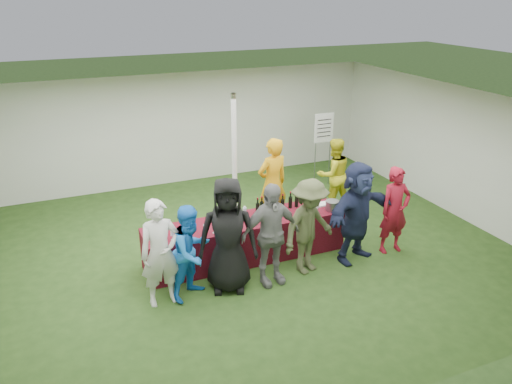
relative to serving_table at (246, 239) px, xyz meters
name	(u,v)px	position (x,y,z in m)	size (l,w,h in m)	color
ground	(233,254)	(-0.17, 0.21, -0.38)	(60.00, 60.00, 0.00)	#284719
tent	(234,161)	(0.33, 1.41, 0.98)	(10.00, 10.00, 10.00)	white
serving_table	(246,239)	(0.00, 0.00, 0.00)	(3.60, 0.80, 0.75)	maroon
wine_bottles	(277,205)	(0.68, 0.14, 0.50)	(0.87, 0.13, 0.32)	black
wine_glasses	(221,225)	(-0.54, -0.25, 0.49)	(2.75, 0.16, 0.16)	silver
water_bottle	(245,213)	(0.02, 0.08, 0.48)	(0.07, 0.07, 0.23)	silver
bar_towel	(323,204)	(1.60, 0.05, 0.39)	(0.25, 0.18, 0.03)	white
dump_bucket	(332,205)	(1.62, -0.22, 0.46)	(0.25, 0.25, 0.18)	slate
wine_list_sign	(324,133)	(3.05, 2.62, 0.94)	(0.50, 0.03, 1.80)	slate
staff_pourer	(272,184)	(0.97, 0.98, 0.56)	(0.68, 0.45, 1.87)	orange
staff_back	(333,174)	(2.56, 1.29, 0.42)	(0.78, 0.61, 1.60)	gold
customer_0	(160,253)	(-1.68, -0.78, 0.48)	(0.62, 0.41, 1.71)	silver
customer_1	(192,252)	(-1.20, -0.77, 0.39)	(0.75, 0.58, 1.54)	blue
customer_2	(228,235)	(-0.61, -0.81, 0.58)	(0.93, 0.60, 1.90)	black
customer_3	(270,235)	(0.07, -0.90, 0.50)	(1.02, 0.43, 1.75)	slate
customer_4	(309,227)	(0.81, -0.83, 0.46)	(1.08, 0.62, 1.68)	#454C2C
customer_5	(357,212)	(1.78, -0.78, 0.54)	(1.69, 0.54, 1.83)	#1C2341
customer_6	(395,210)	(2.58, -0.79, 0.44)	(0.59, 0.39, 1.63)	maroon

